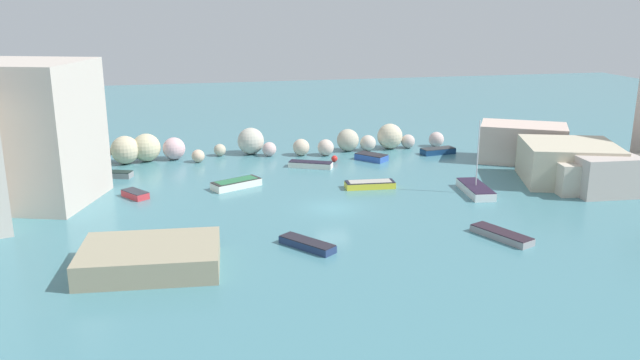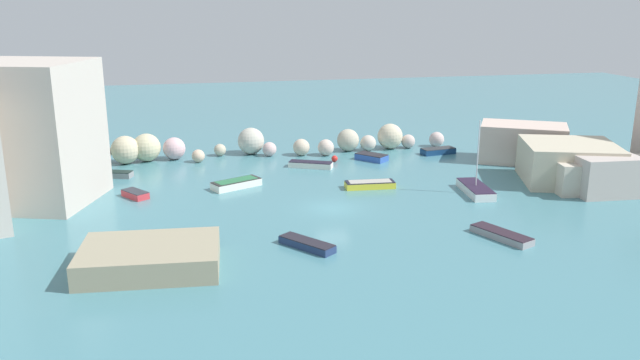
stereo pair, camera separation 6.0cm
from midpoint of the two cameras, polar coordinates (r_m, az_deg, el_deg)
name	(u,v)px [view 2 (the right image)]	position (r m, az deg, el deg)	size (l,w,h in m)	color
cove_water	(333,208)	(49.59, 1.17, -2.51)	(160.00, 160.00, 0.00)	teal
cliff_headland_right	(639,149)	(64.01, 26.30, 2.49)	(23.09, 17.74, 9.06)	beige
rock_breakwater	(249,145)	(66.23, -6.25, 3.12)	(36.74, 4.55, 2.75)	beige
stone_dock	(150,257)	(39.75, -14.71, -6.62)	(8.05, 5.70, 1.48)	#9D9376
channel_buoy	(335,159)	(63.71, 1.32, 1.90)	(0.63, 0.63, 0.63)	red
moored_boat_0	(476,189)	(54.78, 13.58, -0.78)	(2.29, 5.14, 6.10)	white
moored_boat_1	(151,263)	(40.21, -14.60, -7.07)	(2.70, 2.89, 0.57)	navy
moored_boat_2	(236,184)	(55.35, -7.36, -0.31)	(4.48, 3.24, 0.68)	white
moored_boat_3	(370,184)	(54.99, 4.46, -0.38)	(4.29, 1.67, 0.60)	yellow
moored_boat_4	(311,165)	(61.50, -0.80, 1.37)	(4.25, 2.84, 0.58)	white
moored_boat_5	(307,244)	(41.80, -1.12, -5.67)	(3.33, 3.86, 0.53)	navy
moored_boat_6	(114,174)	(61.04, -17.66, 0.50)	(3.42, 2.14, 0.55)	gray
moored_boat_7	(501,235)	(45.06, 15.74, -4.68)	(2.94, 4.56, 0.51)	gray
moored_boat_8	(135,194)	(54.26, -15.95, -1.21)	(2.32, 2.64, 0.57)	#CA353C
moored_boat_9	(372,157)	(64.51, 4.59, 2.03)	(3.17, 3.34, 0.64)	#3159B2
moored_boat_10	(438,151)	(68.08, 10.39, 2.54)	(3.69, 1.85, 0.62)	navy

